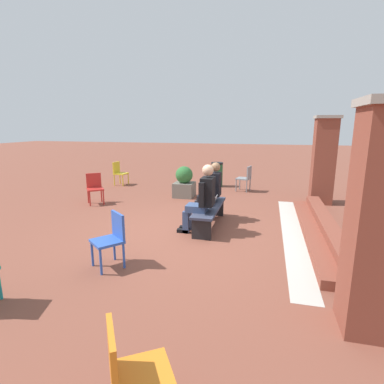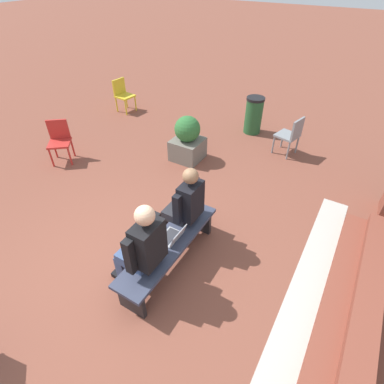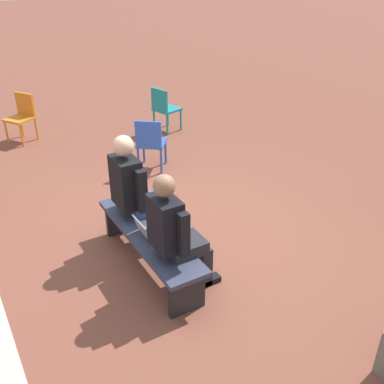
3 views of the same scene
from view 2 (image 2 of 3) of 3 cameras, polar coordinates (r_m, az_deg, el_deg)
ground_plane at (r=4.28m, az=-11.23°, el=-14.92°), size 60.00×60.00×0.00m
concrete_strip at (r=3.99m, az=18.72°, el=-23.01°), size 5.20×0.40×0.01m
brick_steps at (r=3.94m, az=27.43°, el=-24.61°), size 4.40×0.60×0.30m
bench at (r=4.03m, az=-4.30°, el=-10.45°), size 1.80×0.44×0.45m
person_student at (r=4.09m, az=-1.53°, el=-2.45°), size 0.54×0.68×1.34m
person_adult at (r=3.56m, az=-9.56°, el=-10.30°), size 0.58×0.73×1.40m
laptop at (r=3.96m, az=-3.67°, el=-8.47°), size 0.32×0.29×0.21m
plastic_chair_by_pillar at (r=6.70m, az=-23.95°, el=9.27°), size 0.59×0.59×0.84m
plastic_chair_foreground at (r=6.64m, az=18.34°, el=10.44°), size 0.51×0.51×0.84m
plastic_chair_mid_courtyard at (r=8.67m, az=-13.06°, el=17.84°), size 0.46×0.46×0.84m
planter at (r=6.19m, az=-0.86°, el=9.89°), size 0.60×0.60×0.94m
litter_bin at (r=7.43m, az=11.66°, el=14.14°), size 0.42×0.42×0.86m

